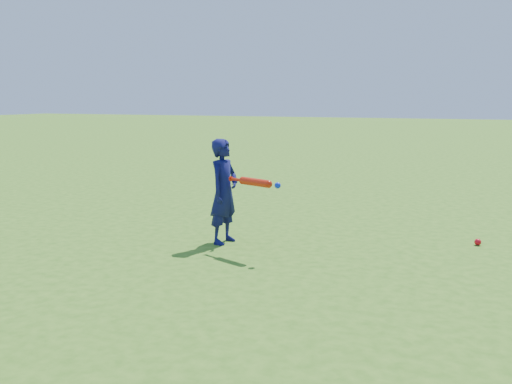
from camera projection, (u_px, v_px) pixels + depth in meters
ground at (246, 232)px, 6.97m from camera, size 80.00×80.00×0.00m
child at (224, 191)px, 6.36m from camera, size 0.33×0.46×1.17m
ground_ball_red at (478, 242)px, 6.33m from camera, size 0.07×0.07×0.07m
bat_swing at (257, 183)px, 5.91m from camera, size 0.68×0.31×0.08m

